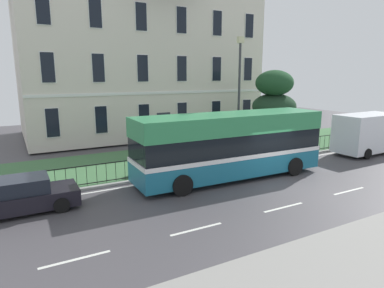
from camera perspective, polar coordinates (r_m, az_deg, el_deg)
ground_plane at (r=17.54m, az=12.98°, el=-5.87°), size 60.00×56.00×0.18m
georgian_townhouse at (r=30.77m, az=-9.14°, el=14.34°), size 19.59×10.71×13.04m
iron_verge_railing at (r=19.22m, az=5.16°, el=-2.09°), size 19.75×0.04×0.97m
evergreen_tree at (r=26.50m, az=13.79°, el=4.97°), size 4.11×4.15×5.70m
single_decker_bus at (r=16.95m, az=6.56°, el=-0.14°), size 10.03×2.80×3.30m
white_panel_van at (r=25.24m, az=27.91°, el=1.61°), size 5.72×2.26×2.66m
parked_hatchback_00 at (r=14.55m, az=-27.25°, el=-7.85°), size 4.09×1.84×1.36m
street_lamp_post at (r=20.12m, az=8.02°, el=8.83°), size 0.36×0.24×7.20m
litter_bin at (r=17.83m, az=-7.53°, el=-2.84°), size 0.57×0.57×1.24m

